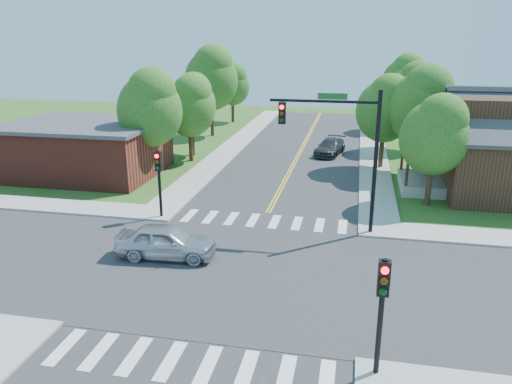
% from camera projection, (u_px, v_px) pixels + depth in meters
% --- Properties ---
extents(ground, '(100.00, 100.00, 0.00)m').
position_uv_depth(ground, '(237.00, 273.00, 21.09)').
color(ground, '#2A5B1C').
rests_on(ground, ground).
extents(road_ns, '(10.00, 90.00, 0.04)m').
position_uv_depth(road_ns, '(237.00, 273.00, 21.09)').
color(road_ns, '#2D2D30').
rests_on(road_ns, ground).
extents(road_ew, '(90.00, 10.00, 0.04)m').
position_uv_depth(road_ew, '(237.00, 273.00, 21.08)').
color(road_ew, '#2D2D30').
rests_on(road_ew, ground).
extents(intersection_patch, '(10.20, 10.20, 0.06)m').
position_uv_depth(intersection_patch, '(237.00, 273.00, 21.09)').
color(intersection_patch, '#2D2D30').
rests_on(intersection_patch, ground).
extents(sidewalk_nw, '(40.00, 40.00, 0.14)m').
position_uv_depth(sidewalk_nw, '(87.00, 163.00, 38.84)').
color(sidewalk_nw, '#9E9B93').
rests_on(sidewalk_nw, ground).
extents(crosswalk_north, '(8.85, 2.00, 0.01)m').
position_uv_depth(crosswalk_north, '(264.00, 221.00, 26.86)').
color(crosswalk_north, white).
rests_on(crosswalk_north, ground).
extents(crosswalk_south, '(8.85, 2.00, 0.01)m').
position_uv_depth(crosswalk_south, '(189.00, 363.00, 15.29)').
color(crosswalk_south, white).
rests_on(crosswalk_south, ground).
extents(centerline, '(0.30, 90.00, 0.01)m').
position_uv_depth(centerline, '(237.00, 272.00, 21.08)').
color(centerline, yellow).
rests_on(centerline, ground).
extents(signal_mast_ne, '(5.30, 0.42, 7.20)m').
position_uv_depth(signal_mast_ne, '(341.00, 138.00, 24.09)').
color(signal_mast_ne, black).
rests_on(signal_mast_ne, ground).
extents(signal_pole_se, '(0.34, 0.42, 3.80)m').
position_uv_depth(signal_pole_se, '(382.00, 297.00, 13.97)').
color(signal_pole_se, black).
rests_on(signal_pole_se, ground).
extents(signal_pole_nw, '(0.34, 0.42, 3.80)m').
position_uv_depth(signal_pole_nw, '(159.00, 172.00, 26.55)').
color(signal_pole_nw, black).
rests_on(signal_pole_nw, ground).
extents(building_nw, '(10.40, 8.40, 3.73)m').
position_uv_depth(building_nw, '(87.00, 148.00, 35.54)').
color(building_nw, maroon).
rests_on(building_nw, ground).
extents(tree_e_a, '(3.88, 3.68, 6.59)m').
position_uv_depth(tree_e_a, '(436.00, 133.00, 28.14)').
color(tree_e_a, '#382314').
rests_on(tree_e_a, ground).
extents(tree_e_b, '(4.59, 4.36, 7.81)m').
position_uv_depth(tree_e_b, '(423.00, 103.00, 34.21)').
color(tree_e_b, '#382314').
rests_on(tree_e_b, ground).
extents(tree_e_c, '(4.47, 4.24, 7.59)m').
position_uv_depth(tree_e_c, '(414.00, 92.00, 41.80)').
color(tree_e_c, '#382314').
rests_on(tree_e_c, ground).
extents(tree_e_d, '(4.63, 4.40, 7.88)m').
position_uv_depth(tree_e_d, '(406.00, 80.00, 50.64)').
color(tree_e_d, '#382314').
rests_on(tree_e_d, ground).
extents(tree_w_a, '(4.47, 4.25, 7.60)m').
position_uv_depth(tree_w_a, '(150.00, 106.00, 33.87)').
color(tree_w_a, '#382314').
rests_on(tree_w_a, ground).
extents(tree_w_b, '(4.00, 3.80, 6.81)m').
position_uv_depth(tree_w_b, '(192.00, 101.00, 40.13)').
color(tree_w_b, '#382314').
rests_on(tree_w_b, ground).
extents(tree_w_c, '(5.17, 4.91, 8.78)m').
position_uv_depth(tree_w_c, '(212.00, 76.00, 47.64)').
color(tree_w_c, '#382314').
rests_on(tree_w_c, ground).
extents(tree_w_d, '(3.87, 3.68, 6.59)m').
position_uv_depth(tree_w_d, '(233.00, 84.00, 55.66)').
color(tree_w_d, '#382314').
rests_on(tree_w_d, ground).
extents(tree_house, '(4.14, 3.93, 7.03)m').
position_uv_depth(tree_house, '(386.00, 107.00, 36.02)').
color(tree_house, '#382314').
rests_on(tree_house, ground).
extents(tree_bldg, '(4.01, 3.81, 6.82)m').
position_uv_depth(tree_bldg, '(190.00, 104.00, 38.29)').
color(tree_bldg, '#382314').
rests_on(tree_bldg, ground).
extents(car_silver, '(2.45, 4.75, 1.53)m').
position_uv_depth(car_silver, '(166.00, 242.00, 22.35)').
color(car_silver, silver).
rests_on(car_silver, ground).
extents(car_dgrey, '(3.63, 5.20, 1.30)m').
position_uv_depth(car_dgrey, '(330.00, 147.00, 41.34)').
color(car_dgrey, '#313537').
rests_on(car_dgrey, ground).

